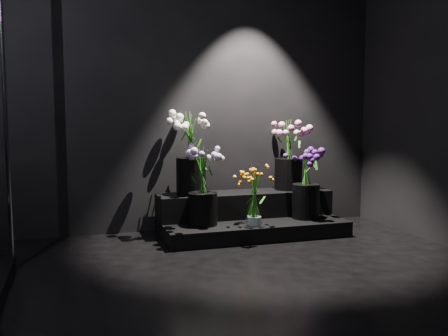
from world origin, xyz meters
name	(u,v)px	position (x,y,z in m)	size (l,w,h in m)	color
floor	(252,304)	(0.00, 0.00, 0.00)	(4.00, 4.00, 0.00)	black
wall_back	(177,81)	(0.00, 2.00, 1.40)	(4.00, 4.00, 0.00)	black
display_riser	(249,216)	(0.59, 1.67, 0.15)	(1.65, 0.73, 0.37)	black
bouquet_orange_bells	(254,194)	(0.53, 1.35, 0.41)	(0.34, 0.34, 0.52)	white
bouquet_lilac	(203,182)	(0.11, 1.50, 0.51)	(0.39, 0.39, 0.68)	black
bouquet_purple	(306,179)	(1.09, 1.50, 0.50)	(0.39, 0.39, 0.65)	black
bouquet_cream_roses	(191,147)	(0.07, 1.77, 0.80)	(0.41, 0.41, 0.75)	black
bouquet_pink_roses	(289,149)	(1.05, 1.79, 0.76)	(0.49, 0.49, 0.70)	black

